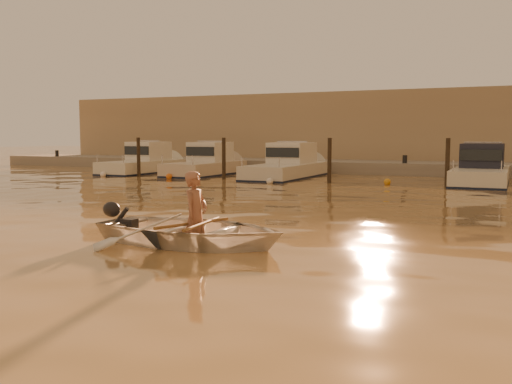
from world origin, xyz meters
The scene contains 20 objects.
ground_plane centered at (0.00, 0.00, 0.00)m, with size 160.00×160.00×0.00m, color olive.
dinghy centered at (1.70, -1.20, 0.28)m, with size 2.73×3.83×0.79m, color silver.
person centered at (1.80, -1.20, 0.56)m, with size 0.63×0.41×1.72m, color #925E49.
outboard_motor centered at (0.20, -1.18, 0.28)m, with size 0.90×0.40×0.70m, color black, non-canonical shape.
oar_port centered at (1.95, -1.20, 0.42)m, with size 0.06×0.06×2.10m, color brown.
oar_starboard centered at (1.75, -1.20, 0.42)m, with size 0.06×0.06×2.10m, color brown.
moored_boat_0 centered at (-11.83, 16.00, 0.62)m, with size 2.10×6.72×1.75m, color silver, non-canonical shape.
moored_boat_1 centered at (-7.79, 16.00, 0.62)m, with size 2.19×6.54×1.75m, color beige, non-canonical shape.
moored_boat_2 centered at (-3.09, 16.00, 0.62)m, with size 2.27×7.61×1.75m, color beige, non-canonical shape.
moored_boat_4 centered at (5.97, 16.00, 0.62)m, with size 2.19×6.76×1.75m, color silver, non-canonical shape.
piling_0 centered at (-10.50, 13.80, 0.90)m, with size 0.18×0.18×2.20m, color #2D2319.
piling_1 centered at (-5.50, 13.80, 0.90)m, with size 0.18×0.18×2.20m, color #2D2319.
piling_2 centered at (-0.20, 13.80, 0.90)m, with size 0.18×0.18×2.20m, color #2D2319.
piling_3 centered at (4.80, 13.80, 0.90)m, with size 0.18×0.18×2.20m, color #2D2319.
fender_a centered at (-12.04, 12.83, 0.10)m, with size 0.30×0.30×0.30m, color white.
fender_b centered at (-8.14, 13.02, 0.10)m, with size 0.30×0.30×0.30m, color orange.
fender_c centered at (-2.47, 12.37, 0.10)m, with size 0.30×0.30×0.30m, color silver.
fender_d centered at (2.30, 14.20, 0.10)m, with size 0.30×0.30×0.30m, color orange.
quay centered at (0.00, 21.50, 0.15)m, with size 52.00×4.00×1.00m, color gray.
waterfront_building centered at (0.00, 27.00, 2.40)m, with size 46.00×7.00×4.80m, color #9E8466.
Camera 1 is at (7.37, -10.56, 2.10)m, focal length 40.00 mm.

